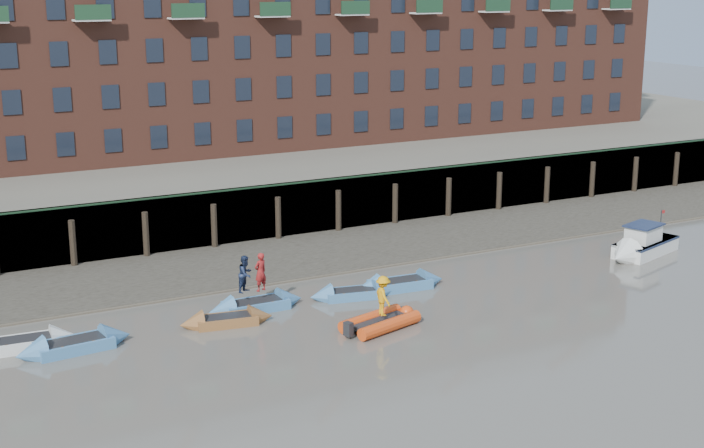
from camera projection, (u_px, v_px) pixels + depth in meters
ground at (451, 374)px, 38.73m from camera, size 220.00×220.00×0.00m
foreshore at (272, 260)px, 54.18m from camera, size 110.00×8.00×0.50m
mud_band at (298, 276)px, 51.27m from camera, size 110.00×1.60×0.10m
river_wall at (243, 215)px, 57.55m from camera, size 110.00×1.23×3.30m
bank_terrace at (172, 174)px, 69.23m from camera, size 110.00×28.00×3.20m
apartment_terrace at (160, 12)px, 67.30m from camera, size 80.60×15.56×20.98m
rowboat_0 at (22, 344)px, 41.25m from camera, size 4.82×1.70×1.37m
rowboat_1 at (74, 345)px, 41.08m from camera, size 5.00×1.90×1.42m
rowboat_2 at (227, 320)px, 44.12m from camera, size 4.37×1.87×1.23m
rowboat_3 at (256, 305)px, 46.07m from camera, size 4.71×1.39×1.36m
rowboat_4 at (353, 294)px, 47.80m from camera, size 4.43×2.07×1.24m
rowboat_5 at (400, 284)px, 49.15m from camera, size 4.89×1.74×1.39m
rib_tender at (382, 321)px, 43.83m from camera, size 3.96×2.72×0.67m
motor_launch at (638, 247)px, 54.55m from camera, size 5.86×3.46×2.30m
person_rower_a at (260, 272)px, 45.78m from camera, size 0.79×0.65×1.85m
person_rower_b at (246, 274)px, 45.63m from camera, size 1.09×1.05×1.76m
person_rib_crew at (383, 296)px, 43.38m from camera, size 0.78×1.22×1.81m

